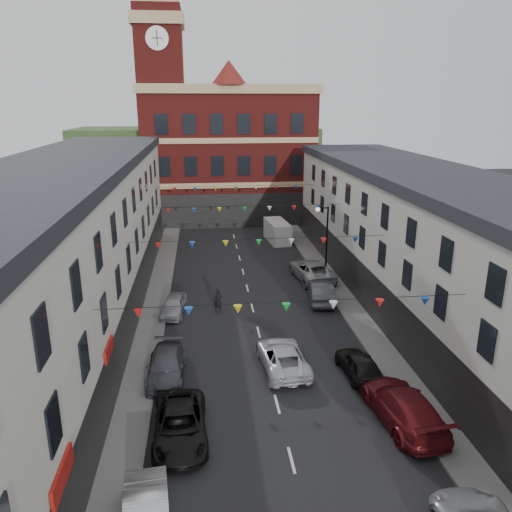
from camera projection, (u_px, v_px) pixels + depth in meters
name	position (u px, v px, depth m)	size (l,w,h in m)	color
ground	(267.00, 363.00, 28.08)	(160.00, 160.00, 0.00)	black
pavement_left	(146.00, 352.00, 29.25)	(1.80, 64.00, 0.15)	#605E5B
pavement_right	(374.00, 340.00, 30.67)	(1.80, 64.00, 0.15)	#605E5B
terrace_left	(43.00, 275.00, 26.24)	(8.40, 56.00, 10.70)	beige
terrace_right	(467.00, 269.00, 28.82)	(8.40, 56.00, 9.70)	beige
civic_building	(228.00, 152.00, 61.73)	(20.60, 13.30, 18.50)	maroon
clock_tower	(162.00, 94.00, 56.16)	(5.60, 5.60, 30.00)	maroon
distant_hill	(197.00, 158.00, 85.10)	(40.00, 14.00, 10.00)	#2D4721
street_lamp	(324.00, 232.00, 40.91)	(1.10, 0.36, 6.00)	black
car_left_c	(180.00, 425.00, 21.59)	(2.31, 5.01, 1.39)	black
car_left_d	(166.00, 366.00, 26.42)	(1.92, 4.73, 1.37)	#44464C
car_left_e	(174.00, 305.00, 34.46)	(1.51, 3.74, 1.28)	gray
car_right_c	(403.00, 406.00, 22.70)	(2.31, 5.67, 1.65)	maroon
car_right_d	(359.00, 365.00, 26.56)	(1.62, 4.04, 1.38)	black
car_right_e	(321.00, 291.00, 36.69)	(1.62, 4.66, 1.53)	#474A4E
car_right_f	(312.00, 270.00, 41.22)	(2.67, 5.79, 1.61)	#A1A2A6
moving_car	(283.00, 357.00, 27.37)	(2.33, 5.05, 1.40)	silver
white_van	(277.00, 231.00, 52.47)	(1.88, 4.88, 2.16)	silver
pedestrian	(218.00, 300.00, 34.79)	(0.62, 0.40, 1.69)	black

